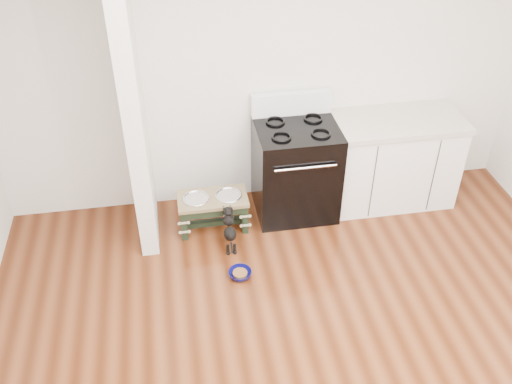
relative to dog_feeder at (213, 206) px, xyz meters
name	(u,v)px	position (x,y,z in m)	size (l,w,h in m)	color
room_shell	(350,220)	(0.57, -2.00, 1.37)	(5.00, 5.00, 5.00)	silver
partition_wall	(132,101)	(-0.60, 0.10, 1.10)	(0.15, 0.80, 2.70)	silver
oven_range	(296,169)	(0.82, 0.16, 0.22)	(0.76, 0.69, 1.14)	black
cabinet_run	(392,160)	(1.80, 0.18, 0.20)	(1.24, 0.64, 0.91)	white
dog_feeder	(213,206)	(0.00, 0.00, 0.00)	(0.65, 0.35, 0.37)	black
puppy	(229,228)	(0.12, -0.30, -0.04)	(0.11, 0.33, 0.40)	black
floor_bowl	(240,274)	(0.15, -0.70, -0.22)	(0.23, 0.23, 0.06)	#0B0B4F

